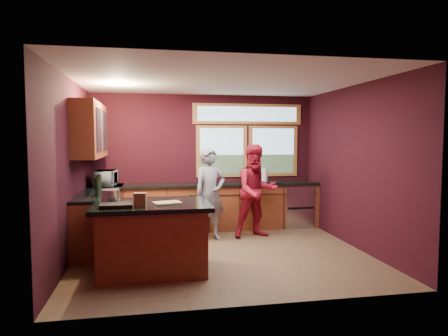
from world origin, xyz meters
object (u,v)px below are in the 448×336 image
object	(u,v)px
stock_pot	(111,196)
person_red	(256,191)
cutting_board	(167,203)
island	(152,237)
person_grey	(210,194)

from	to	relation	value
stock_pot	person_red	bearing A→B (deg)	31.34
person_red	stock_pot	size ratio (longest dim) A/B	7.11
cutting_board	stock_pot	world-z (taller)	stock_pot
island	cutting_board	size ratio (longest dim) A/B	4.43
cutting_board	stock_pot	distance (m)	0.78
island	person_red	xyz separation A→B (m)	(1.89, 1.64, 0.38)
island	stock_pot	world-z (taller)	stock_pot
person_red	stock_pot	world-z (taller)	person_red
island	cutting_board	world-z (taller)	cutting_board
cutting_board	stock_pot	xyz separation A→B (m)	(-0.75, 0.20, 0.08)
person_grey	cutting_board	bearing A→B (deg)	-138.19
cutting_board	person_grey	bearing A→B (deg)	63.12
person_grey	cutting_board	size ratio (longest dim) A/B	4.72
person_grey	stock_pot	bearing A→B (deg)	-159.21
person_red	stock_pot	distance (m)	2.86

